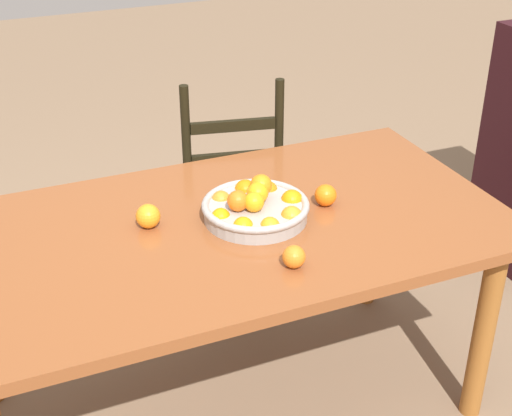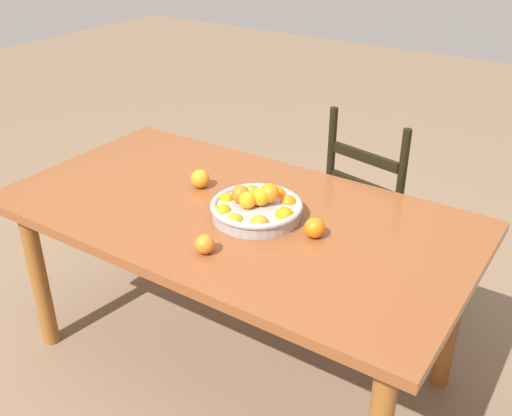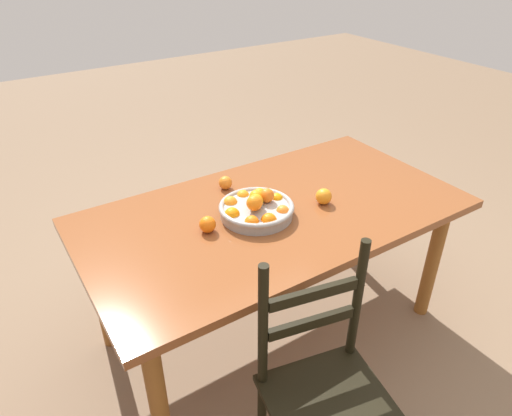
{
  "view_description": "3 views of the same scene",
  "coord_description": "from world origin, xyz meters",
  "px_view_note": "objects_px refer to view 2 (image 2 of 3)",
  "views": [
    {
      "loc": [
        -0.69,
        -1.88,
        1.93
      ],
      "look_at": [
        0.1,
        -0.0,
        0.8
      ],
      "focal_mm": 51.37,
      "sensor_mm": 36.0,
      "label": 1
    },
    {
      "loc": [
        1.16,
        -1.59,
        1.83
      ],
      "look_at": [
        0.1,
        -0.0,
        0.8
      ],
      "focal_mm": 41.1,
      "sensor_mm": 36.0,
      "label": 2
    },
    {
      "loc": [
        1.08,
        1.51,
        1.9
      ],
      "look_at": [
        0.1,
        -0.0,
        0.8
      ],
      "focal_mm": 32.36,
      "sensor_mm": 36.0,
      "label": 3
    }
  ],
  "objects_px": {
    "dining_table": "(234,230)",
    "chair_near_window": "(377,218)",
    "fruit_bowl": "(257,208)",
    "orange_loose_0": "(200,179)",
    "orange_loose_1": "(205,244)",
    "orange_loose_2": "(314,228)"
  },
  "relations": [
    {
      "from": "dining_table",
      "to": "orange_loose_0",
      "type": "relative_size",
      "value": 23.32
    },
    {
      "from": "fruit_bowl",
      "to": "orange_loose_1",
      "type": "height_order",
      "value": "fruit_bowl"
    },
    {
      "from": "orange_loose_1",
      "to": "orange_loose_2",
      "type": "relative_size",
      "value": 0.92
    },
    {
      "from": "chair_near_window",
      "to": "orange_loose_0",
      "type": "bearing_deg",
      "value": 63.75
    },
    {
      "from": "fruit_bowl",
      "to": "chair_near_window",
      "type": "bearing_deg",
      "value": 75.95
    },
    {
      "from": "fruit_bowl",
      "to": "orange_loose_1",
      "type": "bearing_deg",
      "value": -91.92
    },
    {
      "from": "chair_near_window",
      "to": "orange_loose_2",
      "type": "distance_m",
      "value": 0.83
    },
    {
      "from": "fruit_bowl",
      "to": "orange_loose_0",
      "type": "relative_size",
      "value": 4.46
    },
    {
      "from": "orange_loose_1",
      "to": "dining_table",
      "type": "bearing_deg",
      "value": 107.58
    },
    {
      "from": "dining_table",
      "to": "orange_loose_1",
      "type": "distance_m",
      "value": 0.34
    },
    {
      "from": "dining_table",
      "to": "chair_near_window",
      "type": "distance_m",
      "value": 0.83
    },
    {
      "from": "chair_near_window",
      "to": "orange_loose_0",
      "type": "distance_m",
      "value": 0.91
    },
    {
      "from": "dining_table",
      "to": "chair_near_window",
      "type": "height_order",
      "value": "chair_near_window"
    },
    {
      "from": "orange_loose_2",
      "to": "orange_loose_0",
      "type": "bearing_deg",
      "value": 171.3
    },
    {
      "from": "dining_table",
      "to": "orange_loose_1",
      "type": "xyz_separation_m",
      "value": [
        0.1,
        -0.3,
        0.12
      ]
    },
    {
      "from": "orange_loose_0",
      "to": "orange_loose_2",
      "type": "bearing_deg",
      "value": -8.7
    },
    {
      "from": "orange_loose_2",
      "to": "fruit_bowl",
      "type": "bearing_deg",
      "value": 178.84
    },
    {
      "from": "dining_table",
      "to": "fruit_bowl",
      "type": "xyz_separation_m",
      "value": [
        0.11,
        -0.0,
        0.13
      ]
    },
    {
      "from": "dining_table",
      "to": "chair_near_window",
      "type": "xyz_separation_m",
      "value": [
        0.29,
        0.75,
        -0.21
      ]
    },
    {
      "from": "orange_loose_0",
      "to": "fruit_bowl",
      "type": "bearing_deg",
      "value": -14.1
    },
    {
      "from": "dining_table",
      "to": "chair_near_window",
      "type": "bearing_deg",
      "value": 68.6
    },
    {
      "from": "chair_near_window",
      "to": "orange_loose_2",
      "type": "xyz_separation_m",
      "value": [
        0.06,
        -0.76,
        0.34
      ]
    }
  ]
}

